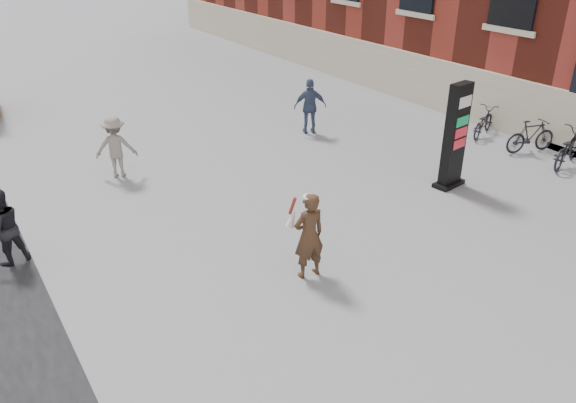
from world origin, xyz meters
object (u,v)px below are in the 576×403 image
pedestrian_a (3,228)px  bike_6 (483,122)px  woman (309,234)px  info_pylon (455,136)px  bike_5 (531,136)px  pedestrian_b (116,147)px  bike_4 (568,148)px  pedestrian_c (310,106)px

pedestrian_a → bike_6: 13.98m
woman → pedestrian_a: woman is taller
info_pylon → pedestrian_a: size_ratio=1.70×
bike_5 → bike_6: bike_5 is taller
woman → bike_5: bearing=-165.2°
woman → pedestrian_b: bearing=-72.9°
info_pylon → bike_5: size_ratio=1.64×
bike_5 → woman: bearing=116.7°
bike_5 → pedestrian_a: bearing=98.3°
pedestrian_b → bike_4: 12.38m
info_pylon → pedestrian_c: 5.37m
woman → pedestrian_a: size_ratio=1.11×
pedestrian_c → bike_4: pedestrian_c is taller
pedestrian_b → bike_5: (10.76, -4.94, -0.34)m
info_pylon → pedestrian_c: size_ratio=1.53×
pedestrian_a → bike_5: bearing=158.5°
woman → bike_6: woman is taller
pedestrian_a → bike_5: pedestrian_a is taller
pedestrian_b → bike_5: bearing=178.6°
pedestrian_a → bike_4: 14.31m
bike_4 → pedestrian_c: bearing=20.3°
pedestrian_a → info_pylon: bearing=153.7°
pedestrian_c → bike_4: bearing=153.3°
pedestrian_c → bike_5: bearing=159.3°
pedestrian_c → pedestrian_a: bearing=44.9°
info_pylon → woman: size_ratio=1.54×
woman → bike_5: size_ratio=1.06×
bike_6 → pedestrian_b: bearing=51.0°
pedestrian_c → bike_6: (4.48, -3.22, -0.44)m
woman → pedestrian_a: 5.98m
bike_5 → pedestrian_b: bearing=81.4°
info_pylon → bike_6: bearing=21.0°
pedestrian_a → pedestrian_c: 9.97m
info_pylon → bike_4: (3.81, -0.81, -0.84)m
woman → pedestrian_b: size_ratio=1.05×
bike_4 → bike_5: (0.00, 1.17, -0.01)m
info_pylon → bike_4: 3.98m
woman → bike_4: bearing=-172.3°
woman → info_pylon: bearing=-161.6°
pedestrian_c → info_pylon: bearing=124.3°
info_pylon → woman: bearing=-173.6°
pedestrian_a → bike_5: 14.11m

